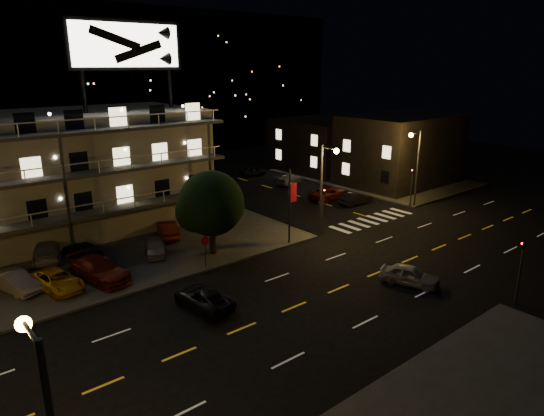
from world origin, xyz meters
TOP-DOWN VIEW (x-y plane):
  - ground at (0.00, 0.00)m, footprint 140.00×140.00m
  - curb_nw at (-14.00, 20.00)m, footprint 44.00×24.00m
  - curb_ne at (30.00, 20.00)m, footprint 16.00×24.00m
  - motel at (-9.94, 23.88)m, footprint 28.00×13.80m
  - side_bldg_front at (29.99, 16.00)m, footprint 14.06×10.00m
  - side_bldg_back at (29.99, 28.00)m, footprint 14.06×12.00m
  - streetlight_nc at (8.50, 7.94)m, footprint 0.44×1.92m
  - streetlight_ne at (22.14, 8.30)m, footprint 1.92×0.44m
  - signal_nw at (9.00, 8.50)m, footprint 0.20×0.27m
  - signal_sw at (9.00, -8.50)m, footprint 0.20×0.27m
  - signal_ne at (22.00, 8.50)m, footprint 0.27×0.20m
  - banner_north at (5.09, 8.40)m, footprint 0.83×0.16m
  - stop_sign at (-3.00, 8.57)m, footprint 0.91×0.11m
  - tree at (-1.22, 10.48)m, footprint 5.24×5.05m
  - lot_car_1 at (-14.77, 13.05)m, footprint 2.57×4.23m
  - lot_car_2 at (-12.59, 11.61)m, footprint 2.94×4.74m
  - lot_car_3 at (-9.88, 11.26)m, footprint 3.27×5.62m
  - lot_car_4 at (-4.81, 13.07)m, footprint 2.81×3.90m
  - lot_car_7 at (-11.61, 17.44)m, footprint 3.20×5.19m
  - lot_car_8 at (-9.48, 15.76)m, footprint 2.39×4.21m
  - lot_car_9 at (-2.13, 16.08)m, footprint 2.88×4.52m
  - side_car_0 at (18.37, 12.81)m, footprint 4.00×1.70m
  - side_car_1 at (17.77, 16.19)m, footprint 5.20×2.77m
  - side_car_2 at (19.18, 24.27)m, footprint 4.58×2.79m
  - side_car_3 at (18.45, 31.00)m, footprint 3.85×1.71m
  - road_car_east at (6.24, -2.58)m, footprint 2.95×4.28m
  - road_car_west at (-6.30, 3.60)m, footprint 2.42×4.57m

SIDE VIEW (x-z plane):
  - ground at x=0.00m, z-range 0.00..0.00m
  - curb_nw at x=-14.00m, z-range 0.00..0.15m
  - curb_ne at x=30.00m, z-range 0.00..0.15m
  - road_car_west at x=-6.30m, z-range 0.00..1.22m
  - side_car_2 at x=19.18m, z-range 0.00..1.24m
  - side_car_0 at x=18.37m, z-range 0.00..1.28m
  - side_car_3 at x=18.45m, z-range 0.00..1.29m
  - road_car_east at x=6.24m, z-range 0.00..1.35m
  - side_car_1 at x=17.77m, z-range 0.00..1.39m
  - lot_car_2 at x=-12.59m, z-range 0.15..1.37m
  - lot_car_4 at x=-4.81m, z-range 0.15..1.38m
  - lot_car_1 at x=-14.77m, z-range 0.15..1.47m
  - lot_car_8 at x=-9.48m, z-range 0.15..1.50m
  - lot_car_7 at x=-11.61m, z-range 0.15..1.55m
  - lot_car_9 at x=-2.13m, z-range 0.15..1.56m
  - lot_car_3 at x=-9.88m, z-range 0.15..1.68m
  - stop_sign at x=-3.00m, z-range 0.41..3.01m
  - signal_nw at x=9.00m, z-range 0.27..4.87m
  - signal_sw at x=9.00m, z-range 0.27..4.87m
  - signal_ne at x=22.00m, z-range 0.27..4.87m
  - banner_north at x=5.09m, z-range 0.23..6.63m
  - side_bldg_back at x=29.99m, z-range 0.00..7.00m
  - tree at x=-1.22m, z-range 0.77..7.37m
  - side_bldg_front at x=29.99m, z-range 0.00..8.50m
  - streetlight_nc at x=8.50m, z-range 0.96..8.96m
  - streetlight_ne at x=22.14m, z-range 0.96..8.96m
  - motel at x=-9.94m, z-range -3.71..14.39m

